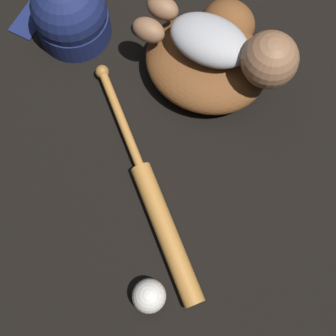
% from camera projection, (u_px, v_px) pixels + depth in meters
% --- Properties ---
extents(ground_plane, '(6.00, 6.00, 0.00)m').
position_uv_depth(ground_plane, '(186.00, 55.00, 1.14)').
color(ground_plane, black).
extents(baseball_glove, '(0.35, 0.35, 0.11)m').
position_uv_depth(baseball_glove, '(210.00, 56.00, 1.08)').
color(baseball_glove, brown).
rests_on(baseball_glove, ground).
extents(baby_figure, '(0.36, 0.21, 0.12)m').
position_uv_depth(baby_figure, '(231.00, 47.00, 0.97)').
color(baby_figure, '#B2B2B7').
rests_on(baby_figure, baseball_glove).
extents(baseball_bat, '(0.33, 0.51, 0.04)m').
position_uv_depth(baseball_bat, '(157.00, 208.00, 1.00)').
color(baseball_bat, '#C6843D').
rests_on(baseball_bat, ground).
extents(baseball, '(0.07, 0.07, 0.07)m').
position_uv_depth(baseball, '(149.00, 296.00, 0.93)').
color(baseball, white).
rests_on(baseball, ground).
extents(baseball_cap, '(0.26, 0.21, 0.18)m').
position_uv_depth(baseball_cap, '(70.00, 14.00, 1.09)').
color(baseball_cap, navy).
rests_on(baseball_cap, ground).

